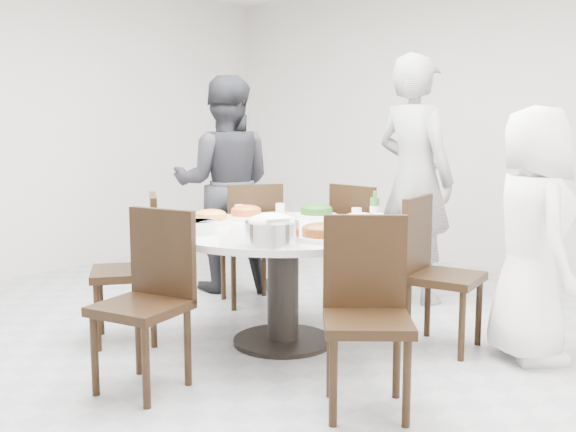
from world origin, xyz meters
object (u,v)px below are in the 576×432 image
Objects in this scene: chair_nw at (249,243)px; soup_bowl at (198,227)px; chair_n at (368,246)px; diner_left at (225,184)px; chair_ne at (445,274)px; chair_s at (141,303)px; chair_se at (367,318)px; rice_bowl at (272,233)px; diner_right at (532,234)px; chair_sw at (125,269)px; beverage_bottle at (375,207)px; diner_middle at (414,179)px; dining_table at (283,286)px.

chair_nw reaches higher than soup_bowl.
diner_left reaches higher than chair_n.
chair_ne and chair_s have the same top height.
chair_se reaches higher than soup_bowl.
rice_bowl is at bearing 100.44° from diner_left.
chair_nw is at bearing 118.11° from soup_bowl.
diner_right is at bearing 51.40° from rice_bowl.
diner_left is at bearing 76.93° from chair_ne.
chair_se reaches higher than rice_bowl.
chair_s is 1.18m from chair_se.
chair_sw is 0.64m from soup_bowl.
beverage_bottle is (1.15, 1.15, 0.38)m from chair_sw.
chair_se is 3.96× the size of soup_bowl.
beverage_bottle is at bearing 58.88° from soup_bowl.
chair_s is at bearing -104.34° from beverage_bottle.
chair_se is 2.65m from diner_left.
chair_s is at bearing 95.48° from chair_n.
chair_s is (-0.91, -1.64, 0.00)m from chair_ne.
diner_middle is at bearing 79.32° from soup_bowl.
chair_s is at bearing 56.33° from chair_nw.
chair_nw is 2.15m from diner_right.
chair_nw is 0.53× the size of diner_left.
chair_ne is 1.00× the size of chair_n.
chair_ne is 2.18m from diner_left.
chair_n is (-0.06, 1.07, 0.10)m from dining_table.
beverage_bottle is at bearing 58.01° from dining_table.
diner_middle is 9.08× the size of beverage_bottle.
dining_table is at bearing 116.78° from chair_ne.
chair_s reaches higher than dining_table.
diner_middle reaches higher than chair_n.
dining_table is 1.02m from chair_ne.
chair_se is at bearing 40.70° from chair_sw.
soup_bowl is (-1.11, -1.04, 0.31)m from chair_ne.
chair_n reaches higher than dining_table.
chair_n is 4.47× the size of beverage_bottle.
dining_table is 1.58× the size of chair_sw.
diner_left is 1.61m from soup_bowl.
rice_bowl is 1.02m from beverage_bottle.
chair_s is 0.49× the size of diner_middle.
chair_sw reaches higher than soup_bowl.
beverage_bottle reaches higher than chair_s.
chair_nw is 0.49× the size of diner_middle.
rice_bowl is at bearing 44.50° from chair_sw.
chair_sw is 3.20× the size of rice_bowl.
chair_n is 1.43m from diner_right.
chair_nw is 4.47× the size of beverage_bottle.
chair_s is (-0.01, -2.14, 0.00)m from chair_n.
chair_nw is (-0.77, -0.50, 0.00)m from chair_n.
soup_bowl is at bearing 178.59° from rice_bowl.
rice_bowl is (1.16, -1.05, 0.34)m from chair_nw.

